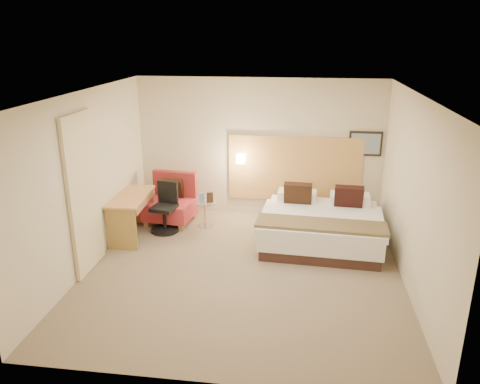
# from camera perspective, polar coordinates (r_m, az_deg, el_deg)

# --- Properties ---
(floor) EXTENTS (4.80, 5.00, 0.02)m
(floor) POSITION_cam_1_polar(r_m,az_deg,el_deg) (7.37, 0.38, -9.53)
(floor) COLOR #7A6952
(floor) RESTS_ON ground
(ceiling) EXTENTS (4.80, 5.00, 0.02)m
(ceiling) POSITION_cam_1_polar(r_m,az_deg,el_deg) (6.53, 0.43, 11.96)
(ceiling) COLOR silver
(ceiling) RESTS_ON floor
(wall_back) EXTENTS (4.80, 0.02, 2.70)m
(wall_back) POSITION_cam_1_polar(r_m,az_deg,el_deg) (9.23, 2.37, 5.43)
(wall_back) COLOR beige
(wall_back) RESTS_ON floor
(wall_front) EXTENTS (4.80, 0.02, 2.70)m
(wall_front) POSITION_cam_1_polar(r_m,az_deg,el_deg) (4.54, -3.65, -9.39)
(wall_front) COLOR beige
(wall_front) RESTS_ON floor
(wall_left) EXTENTS (0.02, 5.00, 2.70)m
(wall_left) POSITION_cam_1_polar(r_m,az_deg,el_deg) (7.51, -18.18, 1.29)
(wall_left) COLOR beige
(wall_left) RESTS_ON floor
(wall_right) EXTENTS (0.02, 5.00, 2.70)m
(wall_right) POSITION_cam_1_polar(r_m,az_deg,el_deg) (6.96, 20.48, -0.31)
(wall_right) COLOR beige
(wall_right) RESTS_ON floor
(headboard_panel) EXTENTS (2.60, 0.04, 1.30)m
(headboard_panel) POSITION_cam_1_polar(r_m,az_deg,el_deg) (9.26, 6.64, 2.80)
(headboard_panel) COLOR tan
(headboard_panel) RESTS_ON wall_back
(art_frame) EXTENTS (0.62, 0.03, 0.47)m
(art_frame) POSITION_cam_1_polar(r_m,az_deg,el_deg) (9.21, 15.04, 5.72)
(art_frame) COLOR black
(art_frame) RESTS_ON wall_back
(art_canvas) EXTENTS (0.54, 0.01, 0.39)m
(art_canvas) POSITION_cam_1_polar(r_m,az_deg,el_deg) (9.19, 15.06, 5.69)
(art_canvas) COLOR #778FA4
(art_canvas) RESTS_ON wall_back
(lamp_arm) EXTENTS (0.02, 0.12, 0.02)m
(lamp_arm) POSITION_cam_1_polar(r_m,az_deg,el_deg) (9.23, 0.14, 4.16)
(lamp_arm) COLOR silver
(lamp_arm) RESTS_ON wall_back
(lamp_shade) EXTENTS (0.15, 0.15, 0.15)m
(lamp_shade) POSITION_cam_1_polar(r_m,az_deg,el_deg) (9.17, 0.09, 4.07)
(lamp_shade) COLOR #FFEDC6
(lamp_shade) RESTS_ON wall_back
(curtain) EXTENTS (0.06, 0.90, 2.42)m
(curtain) POSITION_cam_1_polar(r_m,az_deg,el_deg) (7.31, -18.54, -0.28)
(curtain) COLOR beige
(curtain) RESTS_ON wall_left
(bottle_a) EXTENTS (0.07, 0.07, 0.18)m
(bottle_a) POSITION_cam_1_polar(r_m,az_deg,el_deg) (8.73, -4.81, -0.67)
(bottle_a) COLOR #7E9AC3
(bottle_a) RESTS_ON side_table
(bottle_b) EXTENTS (0.07, 0.07, 0.18)m
(bottle_b) POSITION_cam_1_polar(r_m,az_deg,el_deg) (8.77, -4.54, -0.58)
(bottle_b) COLOR #7B9EBF
(bottle_b) RESTS_ON side_table
(menu_folder) EXTENTS (0.12, 0.08, 0.20)m
(menu_folder) POSITION_cam_1_polar(r_m,az_deg,el_deg) (8.70, -3.69, -0.67)
(menu_folder) COLOR #3E2619
(menu_folder) RESTS_ON side_table
(bed) EXTENTS (2.13, 2.09, 0.99)m
(bed) POSITION_cam_1_polar(r_m,az_deg,el_deg) (8.30, 9.88, -3.91)
(bed) COLOR #39211C
(bed) RESTS_ON floor
(lounge_chair) EXTENTS (0.97, 0.88, 0.94)m
(lounge_chair) POSITION_cam_1_polar(r_m,az_deg,el_deg) (9.14, -8.42, -1.31)
(lounge_chair) COLOR #AA7850
(lounge_chair) RESTS_ON floor
(side_table) EXTENTS (0.56, 0.56, 0.49)m
(side_table) POSITION_cam_1_polar(r_m,az_deg,el_deg) (8.84, -4.27, -2.53)
(side_table) COLOR silver
(side_table) RESTS_ON floor
(desk) EXTENTS (0.62, 1.25, 0.77)m
(desk) POSITION_cam_1_polar(r_m,az_deg,el_deg) (8.51, -12.98, -1.47)
(desk) COLOR tan
(desk) RESTS_ON floor
(desk_chair) EXTENTS (0.60, 0.60, 0.91)m
(desk_chair) POSITION_cam_1_polar(r_m,az_deg,el_deg) (8.71, -9.09, -2.38)
(desk_chair) COLOR black
(desk_chair) RESTS_ON floor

